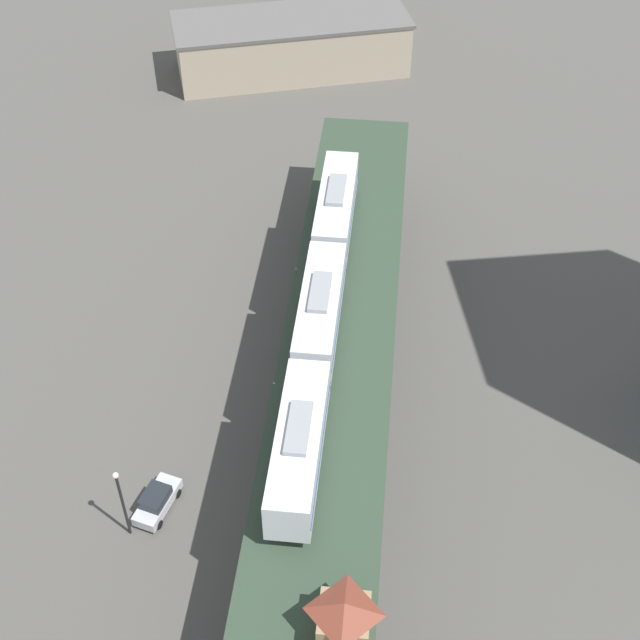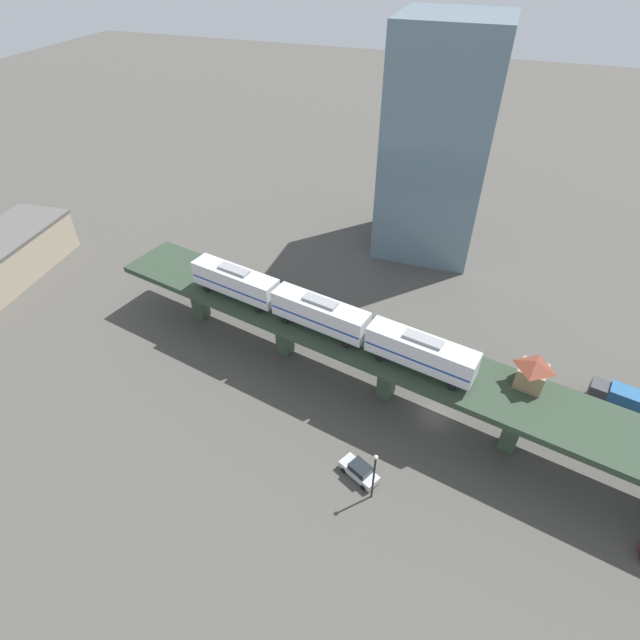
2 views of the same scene
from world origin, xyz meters
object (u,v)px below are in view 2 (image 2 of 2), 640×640
subway_train (320,313)px  delivery_truck (623,400)px  signal_hut (532,373)px  street_lamp (374,473)px  office_tower (438,144)px  street_car_silver (359,471)px

subway_train → delivery_truck: size_ratio=4.91×
signal_hut → delivery_truck: 16.25m
street_lamp → office_tower: bearing=4.1°
street_car_silver → street_lamp: bearing=-136.2°
delivery_truck → street_lamp: bearing=129.8°
delivery_truck → street_lamp: size_ratio=1.08×
subway_train → office_tower: size_ratio=1.03×
street_car_silver → office_tower: (50.64, 1.95, 17.06)m
subway_train → street_car_silver: bearing=-145.4°
delivery_truck → office_tower: office_tower is taller
delivery_truck → signal_hut: bearing=122.1°
subway_train → delivery_truck: 37.39m
office_tower → signal_hut: bearing=-156.6°
street_car_silver → street_lamp: size_ratio=0.68×
signal_hut → subway_train: bearing=86.9°
street_car_silver → delivery_truck: bearing=-54.8°
signal_hut → delivery_truck: (7.59, -12.08, -7.77)m
office_tower → subway_train: bearing=169.7°
street_car_silver → delivery_truck: size_ratio=0.63×
street_car_silver → street_lamp: (-1.93, -1.85, 3.17)m
subway_train → delivery_truck: subway_train is taller
subway_train → office_tower: bearing=-10.3°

